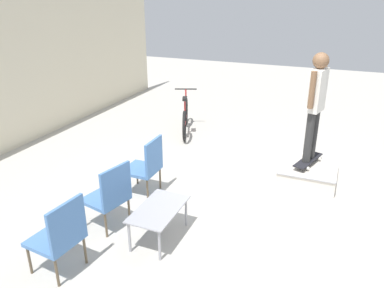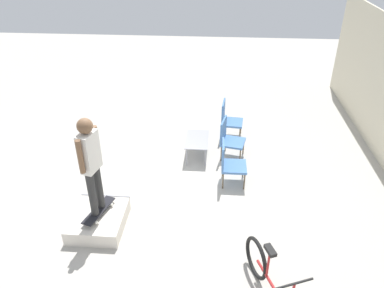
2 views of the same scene
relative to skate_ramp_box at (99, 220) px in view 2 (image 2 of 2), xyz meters
The scene contains 9 objects.
ground_plane 1.49m from the skate_ramp_box, 145.59° to the left, with size 24.00×24.00×0.00m, color #B7B2A8.
skate_ramp_box is the anchor object (origin of this frame).
skateboard_on_ramp 0.23m from the skate_ramp_box, 99.00° to the left, with size 0.83×0.43×0.07m.
person_skater 1.32m from the skate_ramp_box, 99.00° to the left, with size 0.56×0.29×1.82m.
coffee_table 3.01m from the skate_ramp_box, 147.03° to the left, with size 0.91×0.52×0.46m.
patio_chair_left 4.26m from the skate_ramp_box, 146.13° to the left, with size 0.57×0.57×0.96m.
patio_chair_center 3.49m from the skate_ramp_box, 137.01° to the left, with size 0.62×0.62×0.96m.
patio_chair_right 2.83m from the skate_ramp_box, 122.74° to the left, with size 0.52×0.52×0.96m.
bicycle 3.27m from the skate_ramp_box, 65.06° to the left, with size 1.67×0.76×0.94m.
Camera 2 is at (6.19, 1.24, 4.80)m, focal length 35.00 mm.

